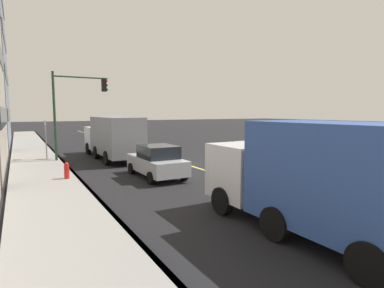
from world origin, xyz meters
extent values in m
plane|color=black|center=(0.00, 0.00, 0.00)|extent=(200.00, 200.00, 0.00)
cube|color=gray|center=(0.00, 8.22, 0.07)|extent=(80.00, 3.06, 0.15)
cube|color=slate|center=(0.00, 6.77, 0.07)|extent=(80.00, 0.16, 0.15)
cube|color=#D8CC4C|center=(0.00, 0.00, 0.01)|extent=(80.00, 0.16, 0.01)
cube|color=#262D38|center=(4.93, 9.92, 3.05)|extent=(10.48, 0.06, 1.10)
cube|color=#262D38|center=(4.93, 9.92, 6.86)|extent=(10.48, 0.06, 1.10)
cube|color=#262D38|center=(20.41, 9.92, 3.07)|extent=(12.19, 0.06, 1.10)
cube|color=#262D38|center=(20.41, 9.92, 6.91)|extent=(12.19, 0.06, 1.10)
cube|color=#262D38|center=(20.41, 9.92, 10.75)|extent=(12.19, 0.06, 1.10)
cube|color=#A8AAB2|center=(-2.52, 3.13, 0.67)|extent=(4.24, 1.76, 0.73)
cube|color=black|center=(-2.80, 3.13, 1.35)|extent=(1.97, 1.62, 0.63)
cylinder|color=black|center=(-1.12, 3.99, 0.30)|extent=(0.60, 0.22, 0.60)
cylinder|color=black|center=(-1.12, 2.27, 0.30)|extent=(0.60, 0.22, 0.60)
cylinder|color=black|center=(-3.92, 3.99, 0.30)|extent=(0.60, 0.22, 0.60)
cylinder|color=black|center=(-3.92, 2.27, 0.30)|extent=(0.60, 0.22, 0.60)
cube|color=navy|center=(-2.51, -3.40, 0.58)|extent=(4.22, 1.79, 0.55)
cube|color=black|center=(-2.47, -3.40, 1.18)|extent=(2.26, 1.64, 0.65)
cylinder|color=black|center=(-3.90, -4.27, 0.30)|extent=(0.60, 0.22, 0.60)
cylinder|color=black|center=(-3.90, -2.52, 0.30)|extent=(0.60, 0.22, 0.60)
cylinder|color=black|center=(-1.12, -4.27, 0.30)|extent=(0.60, 0.22, 0.60)
cylinder|color=black|center=(-1.12, -2.52, 0.30)|extent=(0.60, 0.22, 0.60)
cube|color=silver|center=(8.18, 3.37, 1.30)|extent=(2.38, 2.23, 1.69)
cube|color=slate|center=(3.86, 3.37, 1.72)|extent=(5.96, 2.23, 2.54)
cylinder|color=black|center=(8.18, 4.43, 0.45)|extent=(0.90, 0.28, 0.90)
cylinder|color=black|center=(8.18, 2.30, 0.45)|extent=(0.90, 0.28, 0.90)
cylinder|color=black|center=(2.37, 4.43, 0.45)|extent=(0.90, 0.28, 0.90)
cylinder|color=black|center=(2.37, 2.30, 0.45)|extent=(0.90, 0.28, 0.90)
cylinder|color=black|center=(5.35, 4.43, 0.45)|extent=(0.90, 0.28, 0.90)
cylinder|color=black|center=(5.35, 2.30, 0.45)|extent=(0.90, 0.28, 0.90)
cube|color=silver|center=(-8.96, 2.44, 1.36)|extent=(1.99, 2.29, 1.81)
cube|color=#2D4C93|center=(-12.59, 2.44, 1.77)|extent=(4.96, 2.29, 2.65)
cylinder|color=black|center=(-8.96, 3.53, 0.45)|extent=(0.90, 0.28, 0.90)
cylinder|color=black|center=(-8.96, 1.34, 0.45)|extent=(0.90, 0.28, 0.90)
cylinder|color=black|center=(-13.83, 3.53, 0.45)|extent=(0.90, 0.28, 0.90)
cylinder|color=black|center=(-11.35, 3.53, 0.45)|extent=(0.90, 0.28, 0.90)
cylinder|color=black|center=(-11.35, 1.34, 0.45)|extent=(0.90, 0.28, 0.90)
cylinder|color=#1E3823|center=(5.00, 7.09, 2.98)|extent=(0.16, 0.16, 5.95)
cylinder|color=#1E3823|center=(5.00, 5.33, 5.65)|extent=(0.10, 3.51, 0.10)
cube|color=black|center=(5.00, 3.83, 5.20)|extent=(0.28, 0.30, 0.90)
sphere|color=red|center=(5.00, 3.65, 5.50)|extent=(0.18, 0.18, 0.18)
sphere|color=#392905|center=(5.00, 3.65, 5.20)|extent=(0.18, 0.18, 0.18)
sphere|color=black|center=(5.00, 3.65, 4.90)|extent=(0.18, 0.18, 0.18)
cylinder|color=slate|center=(6.05, 7.59, 1.38)|extent=(0.08, 0.08, 2.76)
cube|color=white|center=(6.05, 7.61, 2.56)|extent=(0.60, 0.02, 0.20)
cube|color=#DB5919|center=(6.05, 7.61, 2.21)|extent=(0.44, 0.02, 0.28)
cylinder|color=red|center=(-1.36, 7.29, 0.40)|extent=(0.24, 0.24, 0.80)
sphere|color=red|center=(-1.36, 7.29, 0.84)|extent=(0.20, 0.20, 0.20)
camera|label=1|loc=(-17.05, 9.25, 3.36)|focal=28.90mm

